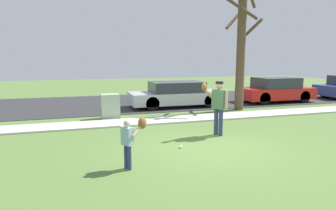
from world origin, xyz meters
The scene contains 10 objects.
ground_plane centered at (0.00, 3.50, 0.00)m, with size 48.00×48.00×0.00m, color #567538.
sidewalk_strip centered at (0.00, 3.60, 0.03)m, with size 36.00×1.20×0.06m, color beige.
road_surface centered at (0.00, 8.60, 0.01)m, with size 36.00×6.80×0.02m, color #2D2D30.
person_adult centered at (0.74, 1.05, 1.05)m, with size 0.85×0.52×1.68m.
person_child centered at (-2.29, -0.94, 0.72)m, with size 0.60×0.34×1.13m.
baseball centered at (-0.78, 0.13, 0.04)m, with size 0.07×0.07×0.07m, color white.
utility_cabinet centered at (-2.17, 4.60, 0.49)m, with size 0.71×0.57×0.99m, color #9EB293.
street_tree_near centered at (3.79, 4.95, 2.95)m, with size 1.85×1.89×5.57m.
parked_sedan_silver centered at (1.26, 6.59, 0.62)m, with size 4.60×1.80×1.23m.
parked_hatchback_red centered at (6.97, 6.54, 0.66)m, with size 4.00×1.75×1.33m.
Camera 1 is at (-3.30, -6.98, 2.38)m, focal length 31.29 mm.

